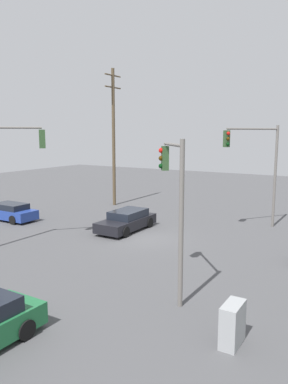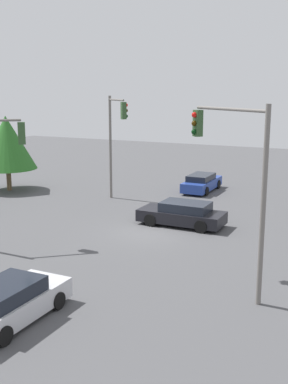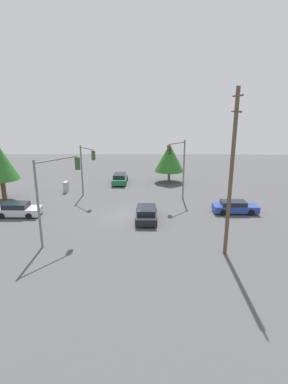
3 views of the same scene
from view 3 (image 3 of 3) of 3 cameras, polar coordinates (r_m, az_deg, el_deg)
The scene contains 12 objects.
ground_plane at distance 30.33m, azimuth -3.05°, elevation -4.59°, with size 80.00×80.00×0.00m, color #4C4C4F.
sedan_silver at distance 32.72m, azimuth -22.86°, elevation -3.11°, with size 1.97×4.32×1.35m.
sedan_dark at distance 29.12m, azimuth 0.43°, elevation -4.09°, with size 4.73×2.06×1.34m.
sedan_green at distance 42.96m, azimuth -4.62°, elevation 2.57°, with size 4.77×2.03×1.42m.
sedan_blue at distance 32.37m, azimuth 16.92°, elevation -2.76°, with size 1.84×4.55×1.29m.
traffic_signal_main at distance 34.26m, azimuth 6.60°, elevation 5.88°, with size 2.39×2.23×6.98m.
traffic_signal_cross at distance 35.97m, azimuth -10.94°, elevation 5.44°, with size 2.61×2.25×6.23m.
traffic_signal_aux at distance 24.44m, azimuth -16.78°, elevation 1.31°, with size 3.56×2.70×6.96m.
utility_pole_tall at distance 21.73m, azimuth 16.31°, elevation 3.69°, with size 2.20×0.28×11.95m.
electrical_cabinet at distance 39.84m, azimuth -14.62°, elevation 0.97°, with size 1.10×0.52×1.33m, color #9EA0A3.
tree_left at distance 38.19m, azimuth -25.78°, elevation 5.14°, with size 4.11×4.11×6.59m.
tree_far at distance 43.17m, azimuth 4.86°, elevation 6.52°, with size 4.26×4.26×5.52m.
Camera 3 is at (-28.31, -2.02, 10.71)m, focal length 28.00 mm.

